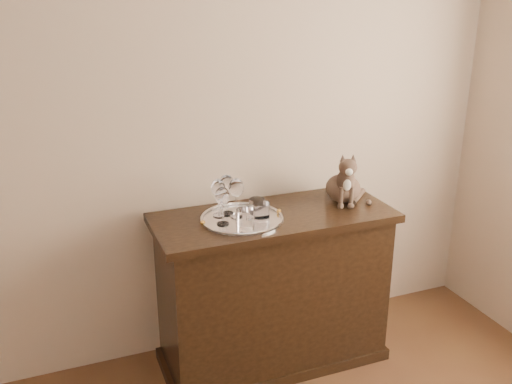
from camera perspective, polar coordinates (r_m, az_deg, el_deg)
wall_back at (r=2.80m, az=-12.14°, el=7.88°), size 4.00×0.10×2.70m
sideboard at (r=3.01m, az=1.71°, el=-9.74°), size 1.20×0.50×0.85m
tray at (r=2.75m, az=-1.41°, el=-2.78°), size 0.40×0.40×0.01m
wine_glass_a at (r=2.75m, az=-3.76°, el=-0.56°), size 0.07×0.07×0.19m
wine_glass_b at (r=2.77m, az=-2.94°, el=-0.26°), size 0.08×0.08×0.20m
wine_glass_c at (r=2.65m, az=-3.36°, el=-1.39°), size 0.07×0.07×0.18m
wine_glass_d at (r=2.74m, az=-1.98°, el=-0.56°), size 0.07×0.07×0.20m
tumbler_a at (r=2.71m, az=0.55°, el=-2.00°), size 0.08×0.08×0.09m
tumbler_b at (r=2.62m, az=-1.08°, el=-2.72°), size 0.08×0.08×0.09m
tumbler_c at (r=2.77m, az=0.11°, el=-1.53°), size 0.08×0.08×0.09m
cat at (r=2.98m, az=8.77°, el=1.65°), size 0.35×0.34×0.28m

